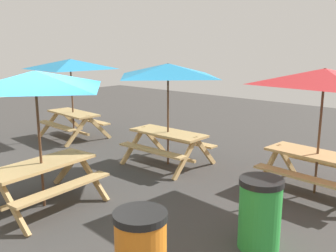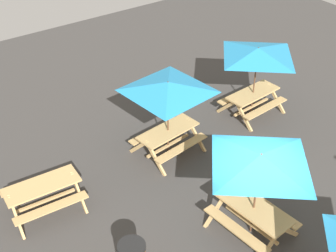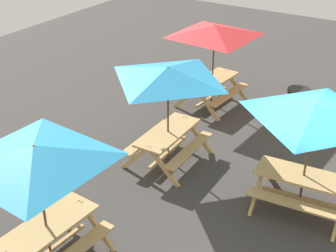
# 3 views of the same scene
# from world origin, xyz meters

# --- Properties ---
(ground_plane) EXTENTS (27.50, 27.50, 0.00)m
(ground_plane) POSITION_xyz_m (0.00, 0.00, 0.00)
(ground_plane) COLOR #3D3A38
(ground_plane) RESTS_ON ground
(picnic_table_0) EXTENTS (2.81, 2.81, 2.34)m
(picnic_table_0) POSITION_xyz_m (-0.16, -3.54, 1.99)
(picnic_table_0) COLOR tan
(picnic_table_0) RESTS_ON ground
(picnic_table_1) EXTENTS (2.14, 2.14, 2.34)m
(picnic_table_1) POSITION_xyz_m (-3.53, -3.63, 1.99)
(picnic_table_1) COLOR tan
(picnic_table_1) RESTS_ON ground
(picnic_table_4) EXTENTS (1.89, 1.64, 0.81)m
(picnic_table_4) POSITION_xyz_m (3.61, -3.49, 0.56)
(picnic_table_4) COLOR tan
(picnic_table_4) RESTS_ON ground
(picnic_table_6) EXTENTS (2.17, 2.17, 2.34)m
(picnic_table_6) POSITION_xyz_m (0.03, 0.04, 1.99)
(picnic_table_6) COLOR tan
(picnic_table_6) RESTS_ON ground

